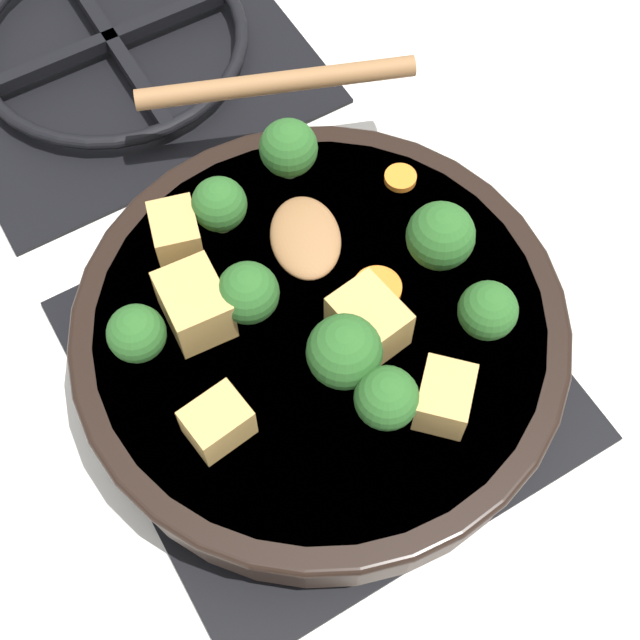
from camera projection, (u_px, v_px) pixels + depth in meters
ground_plane at (320, 370)px, 0.65m from camera, size 2.40×2.40×0.00m
front_burner_grate at (320, 363)px, 0.64m from camera, size 0.31×0.31×0.03m
rear_burner_grate at (113, 46)px, 0.79m from camera, size 0.31×0.31×0.03m
skillet_pan at (320, 338)px, 0.60m from camera, size 0.35×0.41×0.05m
wooden_spoon at (289, 150)px, 0.64m from camera, size 0.20×0.22×0.02m
tofu_cube_center_large at (368, 321)px, 0.56m from camera, size 0.04×0.05×0.04m
tofu_cube_near_handle at (195, 305)px, 0.57m from camera, size 0.04×0.05×0.04m
tofu_cube_east_chunk at (445, 397)px, 0.54m from camera, size 0.05×0.05×0.03m
tofu_cube_west_chunk at (218, 422)px, 0.53m from camera, size 0.04×0.03×0.03m
tofu_cube_back_piece at (176, 232)px, 0.60m from camera, size 0.04×0.04×0.03m
broccoli_floret_near_spoon at (219, 205)px, 0.60m from camera, size 0.04×0.04×0.04m
broccoli_floret_center_top at (289, 148)px, 0.62m from camera, size 0.04×0.04×0.05m
broccoli_floret_east_rim at (488, 311)px, 0.56m from camera, size 0.04×0.04×0.05m
broccoli_floret_west_rim at (344, 352)px, 0.54m from camera, size 0.05×0.05×0.05m
broccoli_floret_north_edge at (248, 293)px, 0.56m from camera, size 0.04×0.04×0.05m
broccoli_floret_south_cluster at (440, 236)px, 0.58m from camera, size 0.05×0.05×0.05m
broccoli_floret_mid_floret at (137, 334)px, 0.55m from camera, size 0.04×0.04×0.04m
broccoli_floret_small_inner at (388, 398)px, 0.53m from camera, size 0.04×0.04×0.05m
carrot_slice_orange_thin at (375, 285)px, 0.59m from camera, size 0.03×0.03×0.01m
carrot_slice_near_center at (400, 178)px, 0.63m from camera, size 0.02×0.02×0.01m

